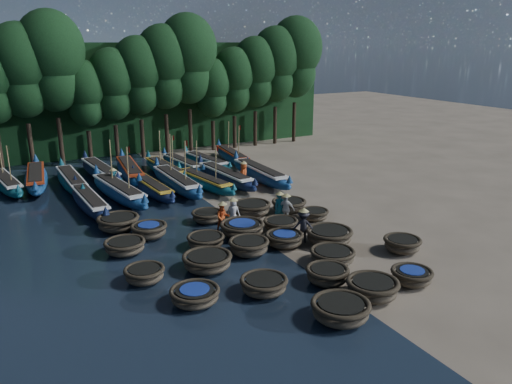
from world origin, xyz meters
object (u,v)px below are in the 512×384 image
coracle_13 (284,239)px  coracle_18 (281,224)px  fisherman_0 (233,211)px  coracle_21 (149,230)px  coracle_19 (315,214)px  long_boat_9 (6,183)px  coracle_2 (341,310)px  long_boat_12 (101,171)px  coracle_10 (144,274)px  long_boat_15 (183,164)px  long_boat_16 (206,161)px  coracle_14 (329,235)px  long_boat_3 (119,191)px  coracle_22 (207,216)px  fisherman_5 (114,180)px  coracle_12 (249,246)px  coracle_4 (412,276)px  long_boat_6 (204,182)px  coracle_3 (373,288)px  long_boat_8 (260,173)px  long_boat_14 (165,169)px  coracle_8 (332,256)px  long_boat_7 (225,176)px  coracle_7 (327,274)px  coracle_6 (264,285)px  coracle_23 (252,208)px  long_boat_17 (232,156)px  fisherman_4 (286,208)px  long_boat_4 (151,187)px  coracle_15 (125,246)px  long_boat_11 (72,181)px  fisherman_3 (303,225)px  coracle_5 (195,295)px  coracle_16 (206,241)px  long_boat_5 (176,181)px  long_boat_2 (90,202)px  long_boat_13 (130,171)px  fisherman_6 (244,174)px  coracle_20 (118,222)px  fisherman_1 (280,206)px

coracle_13 → coracle_18: size_ratio=1.10×
fisherman_0 → coracle_21: bearing=36.6°
coracle_19 → long_boat_9: 21.93m
coracle_2 → long_boat_12: (-3.53, 25.09, 0.12)m
coracle_10 → long_boat_15: size_ratio=0.28×
long_boat_15 → long_boat_16: size_ratio=1.00×
coracle_14 → coracle_18: size_ratio=1.19×
long_boat_3 → long_boat_9: (-6.46, 5.97, -0.06)m
coracle_22 → fisherman_5: bearing=110.0°
long_boat_9 → long_boat_16: (15.04, -0.49, -0.04)m
coracle_19 → coracle_12: bearing=-155.7°
coracle_4 → coracle_21: 13.47m
long_boat_3 → fisherman_0: size_ratio=5.18×
coracle_18 → long_boat_6: bearing=93.1°
coracle_3 → long_boat_6: 17.99m
coracle_12 → long_boat_8: size_ratio=0.23×
long_boat_14 → coracle_12: bearing=-97.1°
coracle_8 → coracle_21: 9.81m
coracle_12 → fisherman_5: (-3.22, 14.17, 0.38)m
coracle_8 → long_boat_7: bearing=84.5°
coracle_7 → long_boat_7: long_boat_7 is taller
coracle_6 → coracle_14: 6.36m
coracle_23 → fisherman_5: (-6.09, 9.04, 0.38)m
coracle_13 → coracle_22: bearing=111.7°
long_boat_17 → fisherman_4: long_boat_17 is taller
coracle_10 → coracle_12: coracle_12 is taller
coracle_22 → long_boat_9: 16.16m
coracle_2 → long_boat_4: (-1.39, 19.09, 0.06)m
coracle_23 → fisherman_5: 10.91m
long_boat_9 → long_boat_15: (13.01, -0.31, -0.05)m
coracle_21 → long_boat_15: long_boat_15 is taller
coracle_15 → long_boat_17: 20.19m
long_boat_11 → fisherman_3: size_ratio=4.36×
long_boat_9 → long_boat_12: size_ratio=0.93×
long_boat_14 → fisherman_0: 12.25m
coracle_5 → coracle_3: bearing=-24.9°
long_boat_16 → coracle_13: bearing=-107.9°
coracle_16 → coracle_23: (4.38, 3.31, 0.06)m
coracle_7 → long_boat_5: bearing=92.8°
coracle_7 → long_boat_2: (-7.08, 15.08, 0.11)m
long_boat_13 → fisherman_4: 15.10m
coracle_12 → long_boat_15: (3.15, 17.71, 0.05)m
coracle_6 → coracle_3: bearing=-33.9°
fisherman_6 → fisherman_5: bearing=-75.1°
coracle_20 → long_boat_12: size_ratio=0.30×
fisherman_5 → coracle_7: bearing=-40.9°
coracle_3 → coracle_14: bearing=70.9°
fisherman_1 → fisherman_4: size_ratio=1.04×
coracle_5 → long_boat_12: long_boat_12 is taller
coracle_3 → long_boat_8: bearing=75.5°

